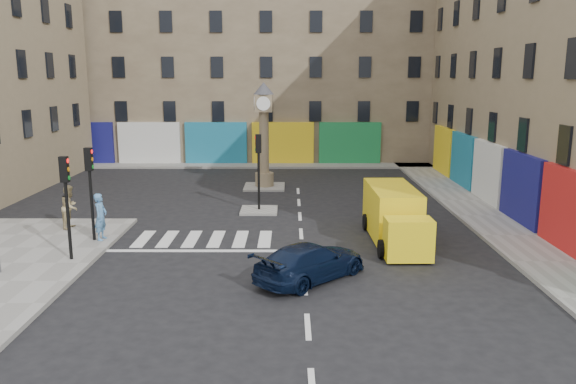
{
  "coord_description": "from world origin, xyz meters",
  "views": [
    {
      "loc": [
        -0.48,
        -18.94,
        6.57
      ],
      "look_at": [
        -0.55,
        3.11,
        2.0
      ],
      "focal_mm": 35.0,
      "sensor_mm": 36.0,
      "label": 1
    }
  ],
  "objects_px": {
    "navy_sedan": "(311,262)",
    "traffic_light_left_far": "(90,179)",
    "clock_pillar": "(264,128)",
    "pedestrian_blue": "(101,217)",
    "pedestrian_tan": "(70,207)",
    "traffic_light_left_near": "(66,191)",
    "yellow_van": "(394,216)",
    "traffic_light_island": "(259,160)"
  },
  "relations": [
    {
      "from": "pedestrian_tan",
      "to": "pedestrian_blue",
      "type": "bearing_deg",
      "value": -130.43
    },
    {
      "from": "traffic_light_left_near",
      "to": "navy_sedan",
      "type": "distance_m",
      "value": 8.89
    },
    {
      "from": "pedestrian_blue",
      "to": "pedestrian_tan",
      "type": "distance_m",
      "value": 2.57
    },
    {
      "from": "yellow_van",
      "to": "traffic_light_left_far",
      "type": "bearing_deg",
      "value": -178.95
    },
    {
      "from": "navy_sedan",
      "to": "pedestrian_blue",
      "type": "distance_m",
      "value": 9.18
    },
    {
      "from": "traffic_light_left_far",
      "to": "pedestrian_tan",
      "type": "bearing_deg",
      "value": 131.67
    },
    {
      "from": "traffic_light_left_far",
      "to": "pedestrian_blue",
      "type": "bearing_deg",
      "value": 8.65
    },
    {
      "from": "clock_pillar",
      "to": "pedestrian_blue",
      "type": "distance_m",
      "value": 13.07
    },
    {
      "from": "traffic_light_left_far",
      "to": "clock_pillar",
      "type": "distance_m",
      "value": 13.05
    },
    {
      "from": "clock_pillar",
      "to": "yellow_van",
      "type": "bearing_deg",
      "value": -62.45
    },
    {
      "from": "traffic_light_left_near",
      "to": "traffic_light_left_far",
      "type": "distance_m",
      "value": 2.4
    },
    {
      "from": "traffic_light_left_near",
      "to": "pedestrian_tan",
      "type": "xyz_separation_m",
      "value": [
        -1.59,
        4.18,
        -1.53
      ]
    },
    {
      "from": "traffic_light_island",
      "to": "yellow_van",
      "type": "bearing_deg",
      "value": -41.08
    },
    {
      "from": "clock_pillar",
      "to": "pedestrian_tan",
      "type": "relative_size",
      "value": 3.25
    },
    {
      "from": "navy_sedan",
      "to": "pedestrian_tan",
      "type": "xyz_separation_m",
      "value": [
        -10.09,
        5.82,
        0.48
      ]
    },
    {
      "from": "pedestrian_blue",
      "to": "traffic_light_left_far",
      "type": "bearing_deg",
      "value": 103.63
    },
    {
      "from": "pedestrian_tan",
      "to": "traffic_light_left_near",
      "type": "bearing_deg",
      "value": -157.01
    },
    {
      "from": "traffic_light_left_far",
      "to": "navy_sedan",
      "type": "height_order",
      "value": "traffic_light_left_far"
    },
    {
      "from": "traffic_light_island",
      "to": "yellow_van",
      "type": "relative_size",
      "value": 0.63
    },
    {
      "from": "navy_sedan",
      "to": "clock_pillar",
      "type": "bearing_deg",
      "value": -36.85
    },
    {
      "from": "yellow_van",
      "to": "pedestrian_blue",
      "type": "height_order",
      "value": "yellow_van"
    },
    {
      "from": "traffic_light_left_near",
      "to": "traffic_light_left_far",
      "type": "relative_size",
      "value": 1.0
    },
    {
      "from": "traffic_light_left_far",
      "to": "navy_sedan",
      "type": "distance_m",
      "value": 9.63
    },
    {
      "from": "traffic_light_left_near",
      "to": "pedestrian_tan",
      "type": "height_order",
      "value": "traffic_light_left_near"
    },
    {
      "from": "pedestrian_tan",
      "to": "navy_sedan",
      "type": "bearing_deg",
      "value": -117.78
    },
    {
      "from": "traffic_light_left_far",
      "to": "yellow_van",
      "type": "xyz_separation_m",
      "value": [
        12.04,
        0.4,
        -1.57
      ]
    },
    {
      "from": "traffic_light_left_near",
      "to": "pedestrian_blue",
      "type": "relative_size",
      "value": 1.97
    },
    {
      "from": "traffic_light_left_near",
      "to": "traffic_light_island",
      "type": "xyz_separation_m",
      "value": [
        6.3,
        7.8,
        -0.03
      ]
    },
    {
      "from": "clock_pillar",
      "to": "navy_sedan",
      "type": "bearing_deg",
      "value": -81.88
    },
    {
      "from": "pedestrian_blue",
      "to": "pedestrian_tan",
      "type": "bearing_deg",
      "value": 52.34
    },
    {
      "from": "traffic_light_left_far",
      "to": "traffic_light_island",
      "type": "bearing_deg",
      "value": 40.6
    },
    {
      "from": "traffic_light_left_far",
      "to": "pedestrian_tan",
      "type": "height_order",
      "value": "traffic_light_left_far"
    },
    {
      "from": "traffic_light_left_far",
      "to": "navy_sedan",
      "type": "bearing_deg",
      "value": -25.41
    },
    {
      "from": "traffic_light_island",
      "to": "navy_sedan",
      "type": "distance_m",
      "value": 9.89
    },
    {
      "from": "clock_pillar",
      "to": "yellow_van",
      "type": "distance_m",
      "value": 12.65
    },
    {
      "from": "navy_sedan",
      "to": "traffic_light_left_far",
      "type": "bearing_deg",
      "value": 19.62
    },
    {
      "from": "clock_pillar",
      "to": "pedestrian_blue",
      "type": "height_order",
      "value": "clock_pillar"
    },
    {
      "from": "traffic_light_left_near",
      "to": "pedestrian_tan",
      "type": "bearing_deg",
      "value": 110.79
    },
    {
      "from": "traffic_light_left_near",
      "to": "traffic_light_left_far",
      "type": "xyz_separation_m",
      "value": [
        0.0,
        2.4,
        0.0
      ]
    },
    {
      "from": "traffic_light_left_near",
      "to": "pedestrian_tan",
      "type": "distance_m",
      "value": 4.73
    },
    {
      "from": "traffic_light_left_near",
      "to": "navy_sedan",
      "type": "height_order",
      "value": "traffic_light_left_near"
    },
    {
      "from": "yellow_van",
      "to": "traffic_light_island",
      "type": "bearing_deg",
      "value": 138.06
    }
  ]
}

